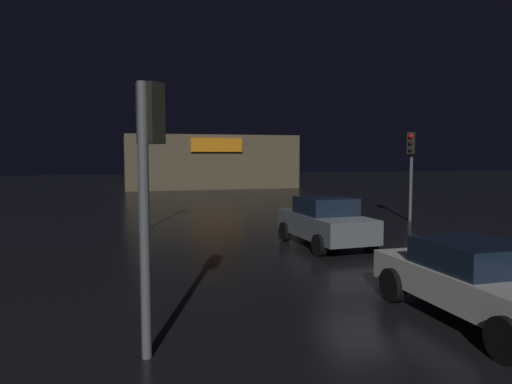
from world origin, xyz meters
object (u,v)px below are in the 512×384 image
at_px(traffic_signal_cross_left, 411,157).
at_px(car_far, 325,222).
at_px(traffic_signal_opposite, 149,164).
at_px(traffic_signal_cross_right, 142,151).
at_px(store_building, 207,161).
at_px(car_crossing, 480,281).

bearing_deg(traffic_signal_cross_left, car_far, -144.35).
bearing_deg(traffic_signal_opposite, traffic_signal_cross_right, 88.17).
xyz_separation_m(store_building, car_crossing, (-1.63, -36.61, -1.58)).
distance_m(store_building, car_far, 29.58).
bearing_deg(store_building, traffic_signal_cross_left, -79.76).
relative_size(traffic_signal_opposite, traffic_signal_cross_left, 1.01).
bearing_deg(traffic_signal_opposite, car_crossing, -1.33).
height_order(store_building, car_far, store_building).
distance_m(store_building, car_crossing, 36.68).
height_order(store_building, traffic_signal_opposite, store_building).
bearing_deg(store_building, car_crossing, -92.54).
distance_m(car_far, car_crossing, 7.11).
height_order(traffic_signal_cross_right, car_crossing, traffic_signal_cross_right).
bearing_deg(traffic_signal_cross_left, traffic_signal_cross_right, -179.36).
xyz_separation_m(store_building, traffic_signal_cross_right, (-6.90, -25.37, 0.76)).
bearing_deg(store_building, traffic_signal_cross_right, -105.21).
bearing_deg(traffic_signal_cross_left, traffic_signal_opposite, -136.43).
xyz_separation_m(store_building, traffic_signal_opposite, (-7.25, -36.48, 0.51)).
xyz_separation_m(traffic_signal_opposite, traffic_signal_cross_left, (11.81, 11.24, 0.01)).
relative_size(traffic_signal_cross_right, car_far, 1.08).
distance_m(store_building, traffic_signal_cross_left, 25.66).
xyz_separation_m(car_far, car_crossing, (-0.24, -7.10, -0.08)).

